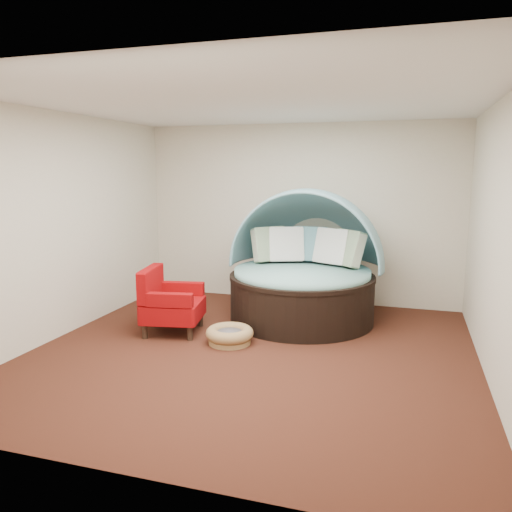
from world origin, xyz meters
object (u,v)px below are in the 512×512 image
(canopy_daybed, at_px, (304,259))
(red_armchair, at_px, (169,303))
(pet_basket, at_px, (230,335))
(side_table, at_px, (162,302))

(canopy_daybed, bearing_deg, red_armchair, -142.92)
(pet_basket, bearing_deg, canopy_daybed, 63.65)
(canopy_daybed, relative_size, side_table, 4.54)
(canopy_daybed, height_order, red_armchair, canopy_daybed)
(canopy_daybed, xyz_separation_m, red_armchair, (-1.54, -1.12, -0.46))
(red_armchair, xyz_separation_m, side_table, (-0.31, 0.39, -0.11))
(pet_basket, xyz_separation_m, red_armchair, (-0.90, 0.18, 0.29))
(pet_basket, distance_m, red_armchair, 0.96)
(canopy_daybed, xyz_separation_m, side_table, (-1.85, -0.73, -0.58))
(side_table, bearing_deg, pet_basket, -25.07)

